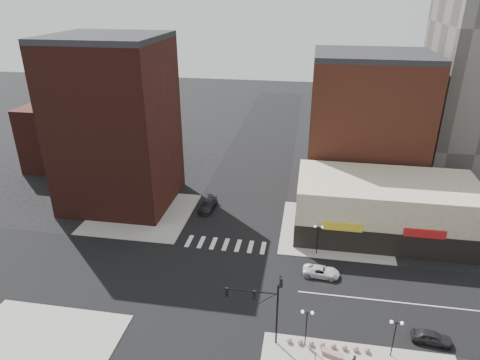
# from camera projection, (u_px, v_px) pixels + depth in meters

# --- Properties ---
(ground) EXTENTS (240.00, 240.00, 0.00)m
(ground) POSITION_uv_depth(u_px,v_px,m) (213.00, 282.00, 50.36)
(ground) COLOR black
(ground) RESTS_ON ground
(road_ew) EXTENTS (200.00, 14.00, 0.02)m
(road_ew) POSITION_uv_depth(u_px,v_px,m) (213.00, 282.00, 50.36)
(road_ew) COLOR black
(road_ew) RESTS_ON ground
(road_ns) EXTENTS (14.00, 200.00, 0.02)m
(road_ns) POSITION_uv_depth(u_px,v_px,m) (213.00, 282.00, 50.36)
(road_ns) COLOR black
(road_ns) RESTS_ON ground
(sidewalk_nw) EXTENTS (15.00, 15.00, 0.12)m
(sidewalk_nw) POSITION_uv_depth(u_px,v_px,m) (142.00, 213.00, 65.58)
(sidewalk_nw) COLOR gray
(sidewalk_nw) RESTS_ON ground
(sidewalk_ne) EXTENTS (15.00, 15.00, 0.12)m
(sidewalk_ne) POSITION_uv_depth(u_px,v_px,m) (334.00, 230.00, 61.15)
(sidewalk_ne) COLOR gray
(sidewalk_ne) RESTS_ON ground
(building_nw) EXTENTS (16.00, 15.00, 25.00)m
(building_nw) POSITION_uv_depth(u_px,v_px,m) (116.00, 126.00, 64.73)
(building_nw) COLOR #3C1813
(building_nw) RESTS_ON ground
(building_nw_low) EXTENTS (20.00, 18.00, 12.00)m
(building_nw_low) POSITION_uv_depth(u_px,v_px,m) (91.00, 132.00, 83.32)
(building_nw_low) COLOR #3C1813
(building_nw_low) RESTS_ON ground
(building_ne_midrise) EXTENTS (18.00, 15.00, 22.00)m
(building_ne_midrise) POSITION_uv_depth(u_px,v_px,m) (366.00, 127.00, 69.43)
(building_ne_midrise) COLOR brown
(building_ne_midrise) RESTS_ON ground
(building_ne_row) EXTENTS (24.20, 12.20, 8.00)m
(building_ne_row) POSITION_uv_depth(u_px,v_px,m) (384.00, 212.00, 59.27)
(building_ne_row) COLOR beige
(building_ne_row) RESTS_ON ground
(traffic_signal) EXTENTS (5.59, 3.09, 7.77)m
(traffic_signal) POSITION_uv_depth(u_px,v_px,m) (268.00, 299.00, 40.18)
(traffic_signal) COLOR black
(traffic_signal) RESTS_ON ground
(street_lamp_se_a) EXTENTS (1.22, 0.32, 4.16)m
(street_lamp_se_a) POSITION_uv_depth(u_px,v_px,m) (307.00, 319.00, 40.14)
(street_lamp_se_a) COLOR black
(street_lamp_se_a) RESTS_ON sidewalk_se
(street_lamp_se_b) EXTENTS (1.22, 0.32, 4.16)m
(street_lamp_se_b) POSITION_uv_depth(u_px,v_px,m) (395.00, 330.00, 38.92)
(street_lamp_se_b) COLOR black
(street_lamp_se_b) RESTS_ON sidewalk_se
(street_lamp_ne) EXTENTS (1.22, 0.32, 4.16)m
(street_lamp_ne) POSITION_uv_depth(u_px,v_px,m) (318.00, 232.00, 54.36)
(street_lamp_ne) COLOR black
(street_lamp_ne) RESTS_ON sidewalk_ne
(bollard_row) EXTENTS (7.90, 0.55, 0.55)m
(bollard_row) POSITION_uv_depth(u_px,v_px,m) (328.00, 345.00, 41.00)
(bollard_row) COLOR gray
(bollard_row) RESTS_ON sidewalk_se
(white_suv) EXTENTS (4.50, 2.29, 1.22)m
(white_suv) POSITION_uv_depth(u_px,v_px,m) (321.00, 271.00, 51.28)
(white_suv) COLOR silver
(white_suv) RESTS_ON ground
(dark_sedan_east) EXTENTS (3.90, 1.91, 1.28)m
(dark_sedan_east) POSITION_uv_depth(u_px,v_px,m) (432.00, 337.00, 41.61)
(dark_sedan_east) COLOR black
(dark_sedan_east) RESTS_ON ground
(dark_sedan_north) EXTENTS (2.47, 5.18, 1.46)m
(dark_sedan_north) POSITION_uv_depth(u_px,v_px,m) (208.00, 205.00, 66.62)
(dark_sedan_north) COLOR black
(dark_sedan_north) RESTS_ON ground
(stone_bench) EXTENTS (2.10, 1.25, 0.47)m
(stone_bench) POSITION_uv_depth(u_px,v_px,m) (332.00, 354.00, 40.06)
(stone_bench) COLOR #956E67
(stone_bench) RESTS_ON sidewalk_se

